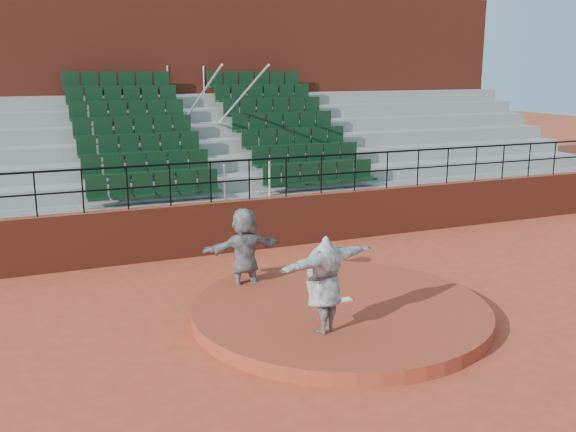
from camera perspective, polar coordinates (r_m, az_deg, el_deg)
The scene contains 9 objects.
ground at distance 12.12m, azimuth 4.65°, elevation -8.93°, with size 90.00×90.00×0.00m, color #AE3F27.
pitchers_mound at distance 12.08m, azimuth 4.66°, elevation -8.38°, with size 5.50×5.50×0.25m, color #993722.
pitching_rubber at distance 12.15m, azimuth 4.34°, elevation -7.53°, with size 0.60×0.15×0.03m, color white.
boundary_wall at distance 16.31m, azimuth -3.41°, elevation -0.75°, with size 24.00×0.30×1.30m, color maroon.
wall_railing at distance 16.04m, azimuth -3.48°, elevation 4.05°, with size 24.04×0.05×1.03m.
seating_deck at distance 19.57m, azimuth -7.02°, elevation 3.85°, with size 24.00×5.97×4.63m.
press_box_facade at distance 23.18m, azimuth -9.90°, elevation 10.41°, with size 24.00×3.00×7.10m, color maroon.
pitcher at distance 10.56m, azimuth 3.22°, elevation -6.08°, with size 2.02×0.55×1.64m, color black.
fielder at distance 13.00m, azimuth -3.90°, elevation -3.17°, with size 1.68×0.54×1.81m, color black.
Camera 1 is at (-5.24, -9.95, 4.52)m, focal length 40.00 mm.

